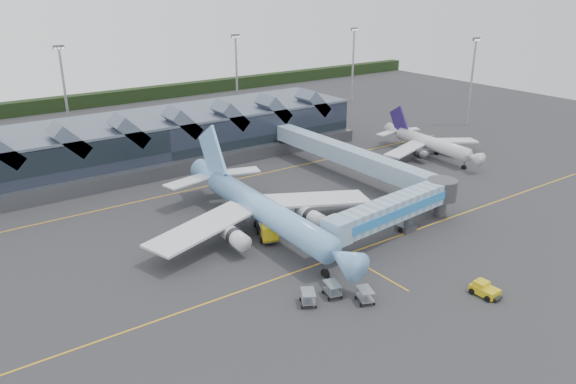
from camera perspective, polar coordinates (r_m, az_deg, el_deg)
ground at (r=84.81m, az=2.27°, el=-4.37°), size 260.00×260.00×0.00m
taxi_stripes at (r=92.22m, az=-1.52°, el=-2.21°), size 120.00×60.00×0.01m
tree_line_far at (r=180.22m, az=-19.80°, el=8.72°), size 260.00×4.00×4.00m
terminal at (r=119.97m, az=-13.65°, el=5.16°), size 90.00×22.25×12.52m
light_masts at (r=142.90m, az=-6.51°, el=11.20°), size 132.40×42.56×22.45m
main_airliner at (r=83.74m, az=-2.73°, el=-1.66°), size 37.66×43.27×13.91m
regional_jet at (r=125.17m, az=14.14°, el=4.88°), size 25.37×27.73×9.52m
jet_bridge at (r=85.48m, az=11.58°, el=-1.41°), size 27.91×6.67×6.29m
fuel_truck at (r=84.54m, az=-2.29°, el=-3.14°), size 5.63×9.15×3.15m
pushback_tug at (r=73.26m, az=19.33°, el=-9.32°), size 2.49×3.80×1.64m
baggage_carts at (r=68.21m, az=4.83°, el=-10.24°), size 8.38×6.41×1.73m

